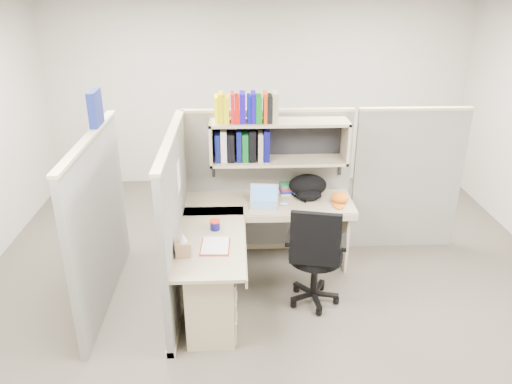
{
  "coord_description": "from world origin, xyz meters",
  "views": [
    {
      "loc": [
        -0.33,
        -4.13,
        2.89
      ],
      "look_at": [
        -0.15,
        0.25,
        0.98
      ],
      "focal_mm": 35.0,
      "sensor_mm": 36.0,
      "label": 1
    }
  ],
  "objects_px": {
    "desk": "(230,271)",
    "laptop": "(264,197)",
    "task_chair": "(314,271)",
    "snack_canister": "(215,225)",
    "backpack": "(308,187)"
  },
  "relations": [
    {
      "from": "task_chair",
      "to": "snack_canister",
      "type": "bearing_deg",
      "value": 168.48
    },
    {
      "from": "snack_canister",
      "to": "task_chair",
      "type": "distance_m",
      "value": 1.02
    },
    {
      "from": "laptop",
      "to": "backpack",
      "type": "distance_m",
      "value": 0.52
    },
    {
      "from": "laptop",
      "to": "snack_canister",
      "type": "xyz_separation_m",
      "value": [
        -0.48,
        -0.49,
        -0.06
      ]
    },
    {
      "from": "desk",
      "to": "laptop",
      "type": "relative_size",
      "value": 6.02
    },
    {
      "from": "desk",
      "to": "task_chair",
      "type": "distance_m",
      "value": 0.79
    },
    {
      "from": "desk",
      "to": "task_chair",
      "type": "height_order",
      "value": "task_chair"
    },
    {
      "from": "desk",
      "to": "laptop",
      "type": "xyz_separation_m",
      "value": [
        0.34,
        0.75,
        0.4
      ]
    },
    {
      "from": "desk",
      "to": "snack_canister",
      "type": "height_order",
      "value": "snack_canister"
    },
    {
      "from": "laptop",
      "to": "task_chair",
      "type": "distance_m",
      "value": 0.93
    },
    {
      "from": "desk",
      "to": "backpack",
      "type": "relative_size",
      "value": 4.34
    },
    {
      "from": "laptop",
      "to": "backpack",
      "type": "bearing_deg",
      "value": 28.6
    },
    {
      "from": "laptop",
      "to": "snack_canister",
      "type": "relative_size",
      "value": 3.01
    },
    {
      "from": "desk",
      "to": "task_chair",
      "type": "relative_size",
      "value": 1.65
    },
    {
      "from": "snack_canister",
      "to": "task_chair",
      "type": "bearing_deg",
      "value": -11.52
    }
  ]
}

